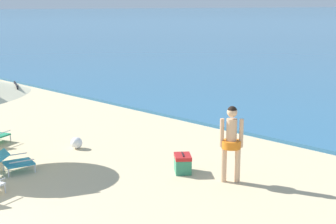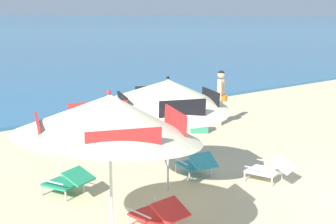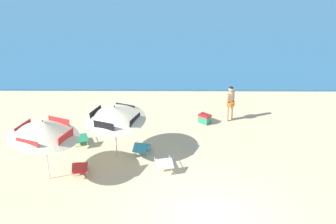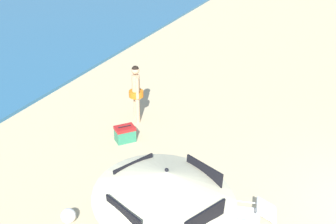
% 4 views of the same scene
% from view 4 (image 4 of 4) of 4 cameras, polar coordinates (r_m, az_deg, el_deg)
% --- Properties ---
extents(beach_umbrella_striped_main, '(2.79, 2.82, 2.23)m').
position_cam_4_polar(beach_umbrella_striped_main, '(7.18, -0.17, -9.02)').
color(beach_umbrella_striped_main, silver).
rests_on(beach_umbrella_striped_main, ground).
extents(lounge_chair_under_umbrella, '(0.72, 0.99, 0.52)m').
position_cam_4_polar(lounge_chair_under_umbrella, '(8.89, 1.23, -13.57)').
color(lounge_chair_under_umbrella, teal).
rests_on(lounge_chair_under_umbrella, ground).
extents(lounge_chair_facing_sea, '(0.75, 1.00, 0.52)m').
position_cam_4_polar(lounge_chair_facing_sea, '(9.25, 10.25, -12.18)').
color(lounge_chair_facing_sea, white).
rests_on(lounge_chair_facing_sea, ground).
extents(person_standing_near_shore, '(0.39, 0.39, 1.61)m').
position_cam_4_polar(person_standing_near_shore, '(12.51, -3.94, 2.77)').
color(person_standing_near_shore, '#D8A87F').
rests_on(person_standing_near_shore, ground).
extents(cooler_box, '(0.60, 0.59, 0.43)m').
position_cam_4_polar(cooler_box, '(11.87, -5.30, -2.67)').
color(cooler_box, '#2D7F5B').
rests_on(cooler_box, ground).
extents(beach_ball, '(0.30, 0.30, 0.30)m').
position_cam_4_polar(beach_ball, '(9.46, -12.13, -12.33)').
color(beach_ball, white).
rests_on(beach_ball, ground).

